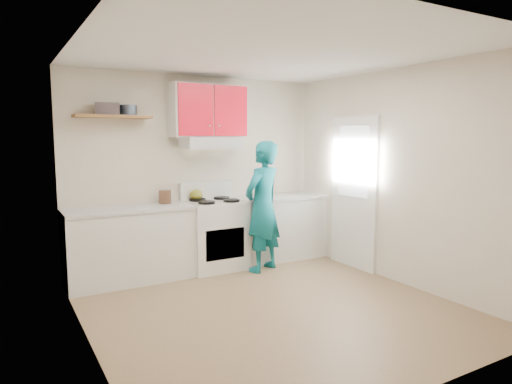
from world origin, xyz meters
TOP-DOWN VIEW (x-y plane):
  - floor at (0.00, 0.00)m, footprint 3.80×3.80m
  - ceiling at (0.00, 0.00)m, footprint 3.60×3.80m
  - back_wall at (0.00, 1.90)m, footprint 3.60×0.04m
  - front_wall at (0.00, -1.90)m, footprint 3.60×0.04m
  - left_wall at (-1.80, 0.00)m, footprint 0.04×3.80m
  - right_wall at (1.80, 0.00)m, footprint 0.04×3.80m
  - door at (1.78, 0.70)m, footprint 0.05×0.85m
  - door_glass at (1.75, 0.70)m, footprint 0.01×0.55m
  - counter_left at (-1.04, 1.60)m, footprint 1.52×0.60m
  - counter_right at (1.14, 1.60)m, footprint 1.32×0.60m
  - stove at (0.10, 1.57)m, footprint 0.76×0.65m
  - range_hood at (0.10, 1.68)m, footprint 0.76×0.44m
  - upper_cabinets at (0.10, 1.73)m, footprint 1.02×0.33m
  - shelf at (-1.15, 1.75)m, footprint 0.90×0.30m
  - books at (-1.22, 1.73)m, footprint 0.31×0.25m
  - tin at (-0.96, 1.75)m, footprint 0.21×0.21m
  - kettle at (-0.09, 1.76)m, footprint 0.18×0.18m
  - crock at (-0.54, 1.70)m, footprint 0.21×0.21m
  - cutting_board at (0.78, 1.53)m, footprint 0.35×0.29m
  - silicone_mat at (1.60, 1.64)m, footprint 0.35×0.32m
  - person at (0.61, 1.17)m, footprint 0.74×0.63m

SIDE VIEW (x-z plane):
  - floor at x=0.00m, z-range 0.00..0.00m
  - counter_left at x=-1.04m, z-range 0.00..0.90m
  - counter_right at x=1.14m, z-range 0.00..0.90m
  - stove at x=0.10m, z-range 0.00..0.92m
  - person at x=0.61m, z-range 0.00..1.73m
  - silicone_mat at x=1.60m, z-range 0.90..0.91m
  - cutting_board at x=0.78m, z-range 0.90..0.92m
  - crock at x=-0.54m, z-range 0.90..1.09m
  - kettle at x=-0.09m, z-range 0.92..1.07m
  - door at x=1.78m, z-range 0.00..2.05m
  - back_wall at x=0.00m, z-range 0.00..2.60m
  - front_wall at x=0.00m, z-range 0.00..2.60m
  - left_wall at x=-1.80m, z-range 0.00..2.60m
  - right_wall at x=1.80m, z-range 0.00..2.60m
  - door_glass at x=1.75m, z-range 0.98..1.92m
  - range_hood at x=0.10m, z-range 1.62..1.77m
  - shelf at x=-1.15m, z-range 2.00..2.04m
  - tin at x=-0.96m, z-range 2.04..2.16m
  - books at x=-1.22m, z-range 2.04..2.18m
  - upper_cabinets at x=0.10m, z-range 1.77..2.47m
  - ceiling at x=0.00m, z-range 2.58..2.62m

